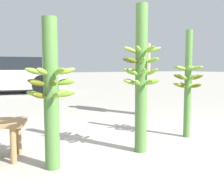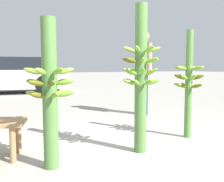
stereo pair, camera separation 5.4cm
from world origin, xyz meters
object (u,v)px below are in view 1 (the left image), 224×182
Objects in this scene: parked_car at (3,76)px; banana_stalk_center at (141,77)px; banana_stalk_left at (51,92)px; banana_stalk_right at (188,82)px; vendor_person at (142,65)px.

banana_stalk_center is at bearing -164.91° from parked_car.
parked_car is at bearing 88.32° from banana_stalk_left.
banana_stalk_right is 7.51m from parked_car.
parked_car is at bearing 95.91° from banana_stalk_center.
banana_stalk_center is 1.13× the size of banana_stalk_right.
parked_car is (-0.78, 7.51, -0.20)m from banana_stalk_center.
parked_car is (-1.67, 7.32, -0.11)m from banana_stalk_right.
vendor_person is (2.30, 1.83, 0.28)m from banana_stalk_left.
banana_stalk_left is at bearing 179.60° from banana_stalk_center.
banana_stalk_right is 1.71m from vendor_person.
banana_stalk_right is at bearing 5.51° from banana_stalk_left.
banana_stalk_left is 0.31× the size of parked_car.
banana_stalk_right reaches higher than parked_car.
vendor_person is 6.05m from parked_car.
parked_car is at bearing 102.89° from banana_stalk_right.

